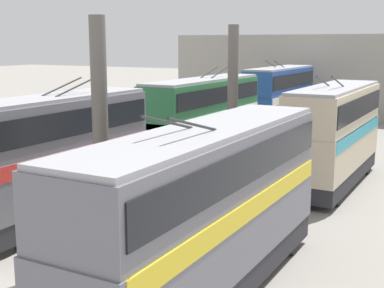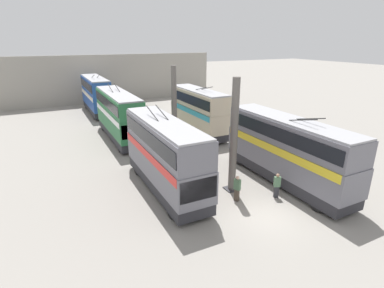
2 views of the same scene
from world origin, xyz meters
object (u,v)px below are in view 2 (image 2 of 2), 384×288
Objects in this scene: person_by_left_row at (277,185)px; bus_left_near at (287,147)px; person_aisle_midway at (197,147)px; person_by_right_row at (190,172)px; bus_right_far at (96,93)px; bus_left_far at (198,109)px; person_aisle_foreground at (237,188)px; bus_right_mid at (119,113)px; bus_right_near at (165,152)px; oil_drum at (183,135)px.

bus_left_near is at bearing 151.96° from person_by_left_row.
person_by_right_row reaches higher than person_aisle_midway.
person_aisle_midway is 0.97× the size of person_by_right_row.
bus_left_near is 6.95× the size of person_aisle_midway.
bus_right_far reaches higher than person_aisle_midway.
bus_left_far is 5.37× the size of person_aisle_foreground.
bus_right_mid is 1.06× the size of bus_right_far.
person_aisle_foreground is (-0.76, 4.77, -1.81)m from bus_left_near.
bus_right_far reaches higher than person_by_left_row.
person_aisle_midway is at bearing -46.09° from bus_right_near.
bus_right_mid is (12.99, 0.00, -0.03)m from bus_right_near.
bus_right_far is 5.97× the size of person_by_left_row.
bus_left_far is at bearing -67.73° from oil_drum.
bus_left_near is 13.68m from bus_left_far.
bus_right_mid is 6.82× the size of person_aisle_midway.
bus_left_far is at bearing -151.79° from bus_right_far.
bus_left_near is 1.08× the size of bus_right_far.
person_aisle_foreground is 2.16× the size of oil_drum.
oil_drum is at bearing -153.74° from person_by_left_row.
oil_drum is at bearing -139.30° from person_aisle_midway.
person_by_right_row is (2.92, 6.39, -1.88)m from bus_left_near.
bus_left_far is 0.87× the size of bus_right_mid.
bus_right_mid is 6.64× the size of person_by_right_row.
person_by_left_row is at bearing 165.02° from person_by_right_row.
oil_drum is (14.30, 0.20, -0.51)m from person_by_left_row.
person_by_right_row is at bearing -89.26° from person_aisle_foreground.
bus_right_near is 5.39m from person_aisle_foreground.
person_by_right_row is (-26.29, -1.95, -2.02)m from bus_right_far.
bus_left_far is 12.67m from person_by_right_row.
bus_right_near is 5.67× the size of person_by_left_row.
bus_right_far reaches higher than oil_drum.
bus_left_far is 15.52m from person_by_left_row.
bus_left_far reaches higher than oil_drum.
bus_right_mid reaches higher than person_by_right_row.
bus_right_near is 5.55× the size of person_aisle_foreground.
bus_left_far is 15.32m from person_aisle_foreground.
oil_drum is (12.72, 2.33, -2.35)m from bus_left_near.
bus_right_far is at bearing -106.27° from person_aisle_foreground.
bus_left_far reaches higher than bus_left_near.
person_by_left_row is (-15.26, 2.14, -1.90)m from bus_left_far.
person_aisle_foreground is 13.71m from oil_drum.
bus_left_far is 17.63m from bus_right_far.
bus_right_mid is 18.55m from person_by_left_row.
bus_right_far reaches higher than person_aisle_foreground.
bus_right_far is at bearing 15.92° from bus_left_near.
person_aisle_midway is 8.51m from person_aisle_foreground.
bus_left_near is 8.54m from person_aisle_midway.
person_by_right_row is at bearing 149.31° from bus_left_far.
bus_left_near is 17.86m from bus_right_mid.
bus_right_near is 26.40m from bus_right_far.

